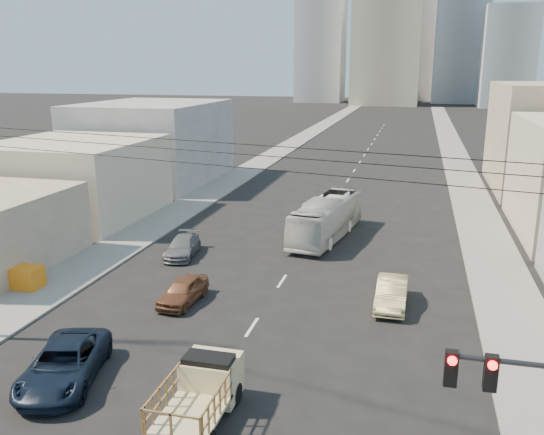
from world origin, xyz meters
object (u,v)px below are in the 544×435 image
at_px(sedan_tan, 392,293).
at_px(traffic_signal, 544,432).
at_px(crate_stack, 24,277).
at_px(sedan_grey, 183,247).
at_px(navy_pickup, 64,364).
at_px(city_bus, 327,218).
at_px(sedan_brown, 183,291).
at_px(flatbed_pickup, 200,390).

distance_m(sedan_tan, traffic_signal, 16.33).
xyz_separation_m(traffic_signal, crate_stack, (-22.77, 12.99, -3.39)).
bearing_deg(traffic_signal, sedan_grey, 129.68).
bearing_deg(navy_pickup, city_bus, 58.33).
distance_m(sedan_brown, sedan_tan, 10.39).
bearing_deg(sedan_grey, sedan_brown, -75.51).
distance_m(city_bus, traffic_signal, 27.97).
bearing_deg(crate_stack, navy_pickup, -45.82).
relative_size(flatbed_pickup, sedan_grey, 1.07).
xyz_separation_m(city_bus, sedan_grey, (-8.11, -6.18, -0.80)).
bearing_deg(crate_stack, flatbed_pickup, -33.17).
xyz_separation_m(navy_pickup, sedan_grey, (-1.53, 14.98, -0.13)).
relative_size(flatbed_pickup, sedan_tan, 1.06).
relative_size(city_bus, crate_stack, 5.58).
relative_size(navy_pickup, traffic_signal, 0.88).
distance_m(city_bus, sedan_grey, 10.23).
height_order(flatbed_pickup, sedan_brown, flatbed_pickup).
height_order(city_bus, crate_stack, city_bus).
relative_size(sedan_brown, crate_stack, 2.08).
bearing_deg(flatbed_pickup, city_bus, 88.05).
bearing_deg(sedan_tan, navy_pickup, -137.88).
xyz_separation_m(sedan_brown, crate_stack, (-8.87, -0.39, 0.05)).
height_order(sedan_tan, sedan_grey, sedan_tan).
bearing_deg(sedan_grey, flatbed_pickup, -73.75).
bearing_deg(city_bus, sedan_grey, -133.74).
bearing_deg(sedan_grey, sedan_tan, -28.39).
distance_m(flatbed_pickup, sedan_grey, 17.59).
bearing_deg(city_bus, sedan_brown, -102.72).
relative_size(city_bus, sedan_brown, 2.69).
bearing_deg(traffic_signal, city_bus, 108.22).
bearing_deg(flatbed_pickup, traffic_signal, -24.42).
distance_m(navy_pickup, crate_stack, 10.74).
xyz_separation_m(flatbed_pickup, sedan_tan, (5.72, 11.24, -0.41)).
bearing_deg(sedan_brown, crate_stack, -174.14).
bearing_deg(traffic_signal, sedan_brown, 136.08).
bearing_deg(navy_pickup, sedan_grey, 81.45).
xyz_separation_m(navy_pickup, sedan_tan, (11.55, 10.24, -0.04)).
bearing_deg(navy_pickup, flatbed_pickup, -24.09).
bearing_deg(city_bus, navy_pickup, -98.30).
height_order(sedan_grey, traffic_signal, traffic_signal).
bearing_deg(flatbed_pickup, navy_pickup, 170.30).
height_order(navy_pickup, city_bus, city_bus).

